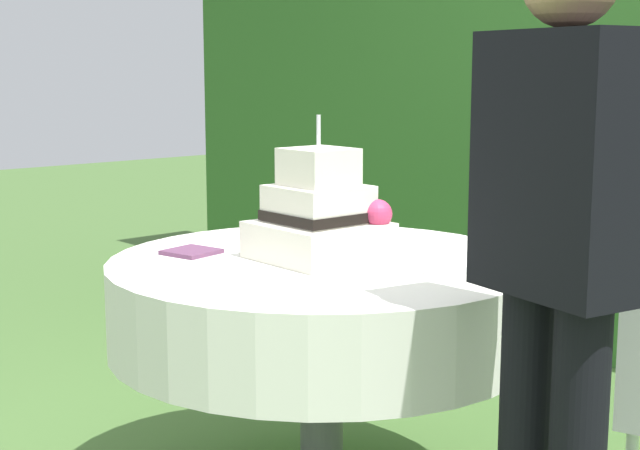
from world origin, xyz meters
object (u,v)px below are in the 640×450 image
Objects in this scene: cake_table at (322,303)px; standing_person at (558,257)px; wedding_cake at (320,218)px; serving_plate_far at (374,236)px; serving_plate_near at (245,240)px; serving_plate_left at (444,271)px; napkin_stack at (191,252)px.

standing_person is (0.87, -0.11, 0.28)m from cake_table.
wedding_cake is at bearing 170.34° from cake_table.
serving_plate_far is (-0.13, 0.36, -0.11)m from wedding_cake.
wedding_cake is 0.38m from serving_plate_near.
napkin_stack is (-0.67, -0.36, 0.00)m from serving_plate_left.
serving_plate_far is at bearing 110.17° from wedding_cake.
serving_plate_left is (0.72, 0.12, 0.00)m from serving_plate_near.
serving_plate_far is at bearing 154.74° from serving_plate_left.
cake_table is 0.42m from napkin_stack.
wedding_cake is 3.47× the size of serving_plate_left.
napkin_stack is (-0.31, -0.24, -0.11)m from wedding_cake.
serving_plate_near is at bearing 174.84° from standing_person.
wedding_cake reaches higher than napkin_stack.
wedding_cake reaches higher than serving_plate_near.
napkin_stack is at bearing -173.84° from standing_person.
standing_person reaches higher than serving_plate_far.
wedding_cake is 3.32× the size of serving_plate_near.
serving_plate_left is 0.87× the size of napkin_stack.
napkin_stack is at bearing -151.80° from serving_plate_left.
wedding_cake is (-0.01, 0.00, 0.25)m from cake_table.
serving_plate_far is 0.62m from napkin_stack.
standing_person is (0.51, -0.23, 0.15)m from serving_plate_left.
wedding_cake is 0.89m from standing_person.
serving_plate_near is 1.05× the size of serving_plate_left.
napkin_stack is (-0.18, -0.60, 0.00)m from serving_plate_far.
cake_table is at bearing -0.48° from serving_plate_near.
cake_table is 8.97× the size of napkin_stack.
cake_table is at bearing 172.87° from standing_person.
serving_plate_near is 1.25m from standing_person.
standing_person reaches higher than serving_plate_near.
standing_person is at bearing -24.59° from serving_plate_left.
serving_plate_left is at bearing 155.41° from standing_person.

